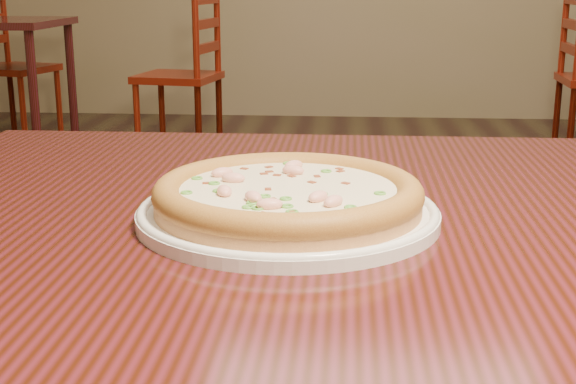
# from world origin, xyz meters

# --- Properties ---
(hero_table) EXTENTS (1.20, 0.80, 0.75)m
(hero_table) POSITION_xyz_m (-0.12, -0.44, 0.65)
(hero_table) COLOR black
(hero_table) RESTS_ON ground
(plate) EXTENTS (0.30, 0.30, 0.02)m
(plate) POSITION_xyz_m (-0.24, -0.49, 0.76)
(plate) COLOR white
(plate) RESTS_ON hero_table
(pizza) EXTENTS (0.27, 0.27, 0.03)m
(pizza) POSITION_xyz_m (-0.24, -0.49, 0.78)
(pizza) COLOR tan
(pizza) RESTS_ON plate
(chair_a) EXTENTS (0.51, 0.51, 0.95)m
(chair_a) POSITION_xyz_m (-2.30, 3.58, 0.44)
(chair_a) COLOR #5E1108
(chair_a) RESTS_ON ground
(chair_b) EXTENTS (0.48, 0.48, 0.95)m
(chair_b) POSITION_xyz_m (-1.10, 3.22, 0.44)
(chair_b) COLOR #5E1108
(chair_b) RESTS_ON ground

